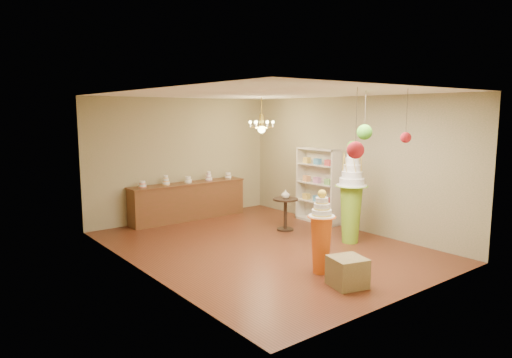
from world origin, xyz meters
TOP-DOWN VIEW (x-y plane):
  - floor at (0.00, 0.00)m, footprint 6.50×6.50m
  - ceiling at (0.00, 0.00)m, footprint 6.50×6.50m
  - wall_back at (0.00, 3.25)m, footprint 5.00×0.04m
  - wall_front at (0.00, -3.25)m, footprint 5.00×0.04m
  - wall_left at (-2.50, 0.00)m, footprint 0.04×6.50m
  - wall_right at (2.50, 0.00)m, footprint 0.04×6.50m
  - pedestal_green at (1.59, -0.88)m, footprint 0.67×0.67m
  - pedestal_orange at (-0.19, -1.76)m, footprint 0.43×0.43m
  - burlap_riser at (-0.30, -2.43)m, footprint 0.62×0.62m
  - sideboard at (0.00, 2.97)m, footprint 3.04×0.54m
  - shelving_unit at (2.34, 0.80)m, footprint 0.33×1.20m
  - round_table at (1.19, 0.68)m, footprint 0.69×0.69m
  - vase at (1.19, 0.68)m, footprint 0.19×0.19m
  - pom_red_left at (-0.35, -2.56)m, footprint 0.25×0.25m
  - pom_green_mid at (0.61, -1.94)m, footprint 0.26×0.26m
  - pom_red_right at (0.61, -2.74)m, footprint 0.17×0.17m
  - chandelier at (1.21, 1.57)m, footprint 0.79×0.79m

SIDE VIEW (x-z plane):
  - floor at x=0.00m, z-range 0.00..0.00m
  - burlap_riser at x=-0.30m, z-range 0.00..0.45m
  - round_table at x=1.19m, z-range 0.11..0.84m
  - sideboard at x=0.00m, z-range -0.10..1.06m
  - pedestal_orange at x=-0.19m, z-range -0.11..1.29m
  - vase at x=1.19m, z-range 0.73..0.93m
  - pedestal_green at x=1.59m, z-range -0.18..1.91m
  - shelving_unit at x=2.34m, z-range 0.00..1.80m
  - wall_back at x=0.00m, z-range 0.00..3.00m
  - wall_front at x=0.00m, z-range 0.00..3.00m
  - wall_left at x=-2.50m, z-range 0.00..3.00m
  - wall_right at x=2.50m, z-range 0.00..3.00m
  - pom_red_left at x=-0.35m, z-range 1.59..2.62m
  - pom_red_right at x=0.61m, z-range 1.85..2.68m
  - chandelier at x=1.21m, z-range 1.88..2.73m
  - pom_green_mid at x=0.61m, z-range 1.91..2.72m
  - ceiling at x=0.00m, z-range 3.00..3.00m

